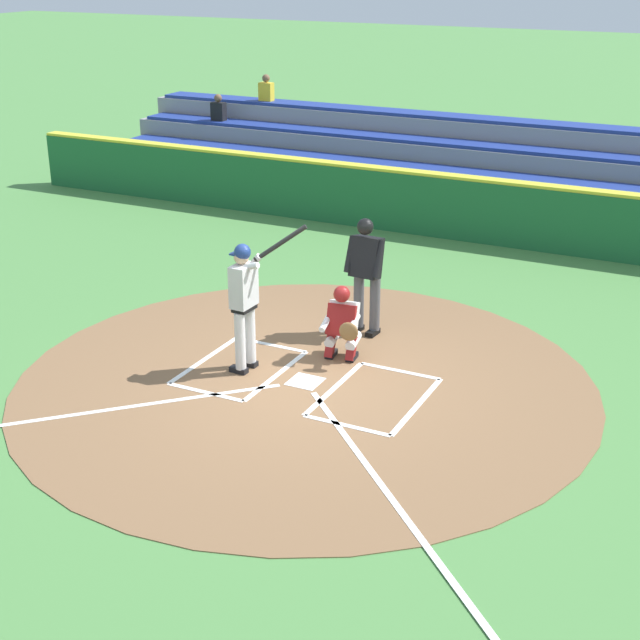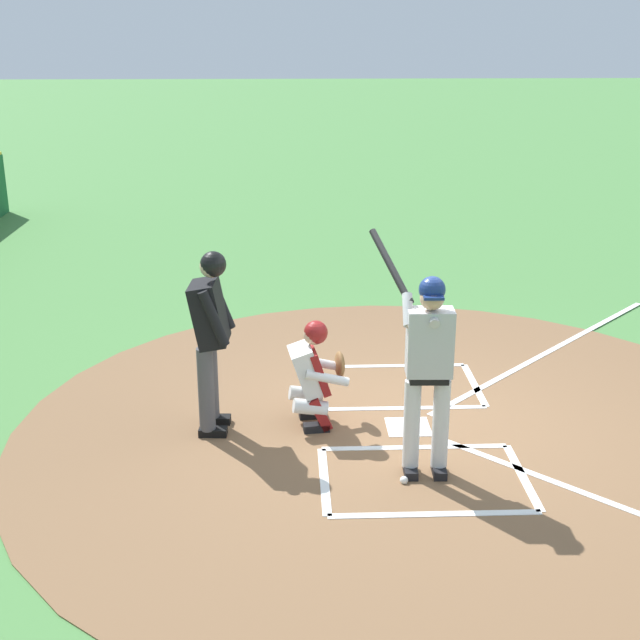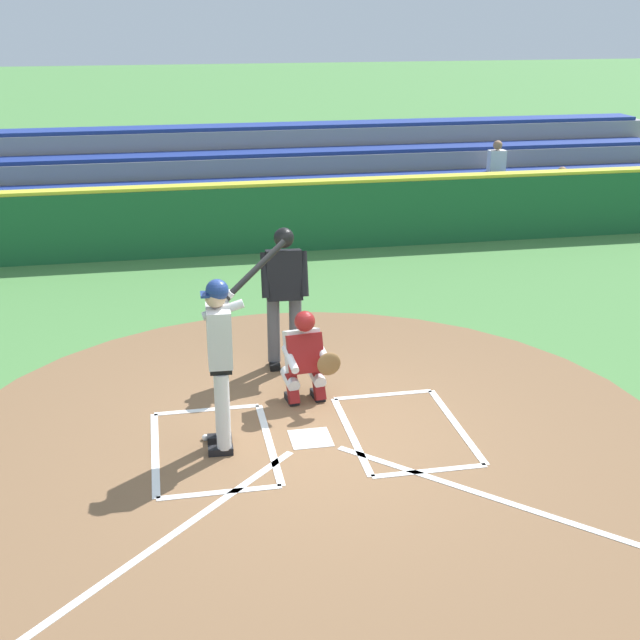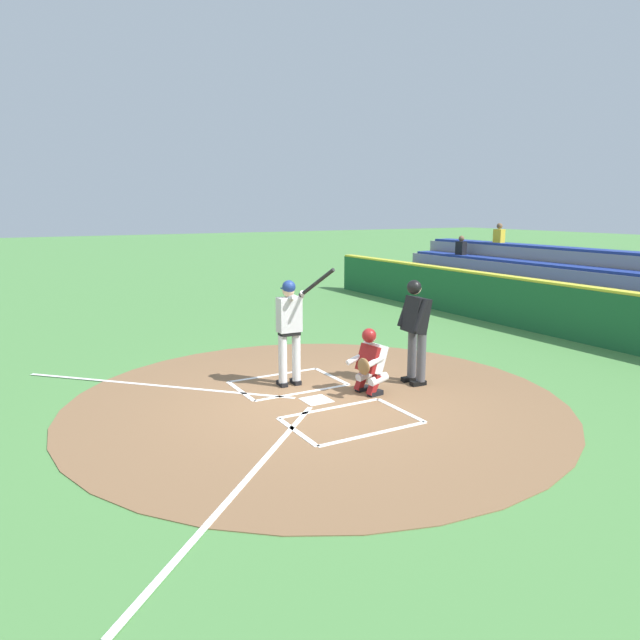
# 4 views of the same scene
# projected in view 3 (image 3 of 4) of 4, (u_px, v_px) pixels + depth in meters

# --- Properties ---
(ground_plane) EXTENTS (120.00, 120.00, 0.00)m
(ground_plane) POSITION_uv_depth(u_px,v_px,m) (311.00, 439.00, 9.19)
(ground_plane) COLOR #4C8442
(dirt_circle) EXTENTS (8.00, 8.00, 0.01)m
(dirt_circle) POSITION_uv_depth(u_px,v_px,m) (311.00, 439.00, 9.19)
(dirt_circle) COLOR brown
(dirt_circle) RESTS_ON ground
(home_plate_and_chalk) EXTENTS (7.93, 4.91, 0.01)m
(home_plate_and_chalk) POSITION_uv_depth(u_px,v_px,m) (327.00, 480.00, 8.37)
(home_plate_and_chalk) COLOR white
(home_plate_and_chalk) RESTS_ON dirt_circle
(batter) EXTENTS (0.95, 0.69, 2.13)m
(batter) POSITION_uv_depth(u_px,v_px,m) (221.00, 352.00, 8.63)
(batter) COLOR silver
(batter) RESTS_ON ground
(catcher) EXTENTS (0.64, 0.62, 1.13)m
(catcher) POSITION_uv_depth(u_px,v_px,m) (306.00, 355.00, 9.88)
(catcher) COLOR black
(catcher) RESTS_ON ground
(plate_umpire) EXTENTS (0.60, 0.44, 1.86)m
(plate_umpire) POSITION_uv_depth(u_px,v_px,m) (284.00, 288.00, 10.63)
(plate_umpire) COLOR #4C4C51
(plate_umpire) RESTS_ON ground
(baseball) EXTENTS (0.07, 0.07, 0.07)m
(baseball) POSITION_uv_depth(u_px,v_px,m) (205.00, 438.00, 9.15)
(baseball) COLOR white
(baseball) RESTS_ON ground
(backstop_wall) EXTENTS (22.00, 0.36, 1.31)m
(backstop_wall) POSITION_uv_depth(u_px,v_px,m) (238.00, 218.00, 15.86)
(backstop_wall) COLOR #1E6033
(backstop_wall) RESTS_ON ground
(bleacher_stand) EXTENTS (20.00, 3.40, 2.55)m
(bleacher_stand) POSITION_uv_depth(u_px,v_px,m) (225.00, 187.00, 18.32)
(bleacher_stand) COLOR gray
(bleacher_stand) RESTS_ON ground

